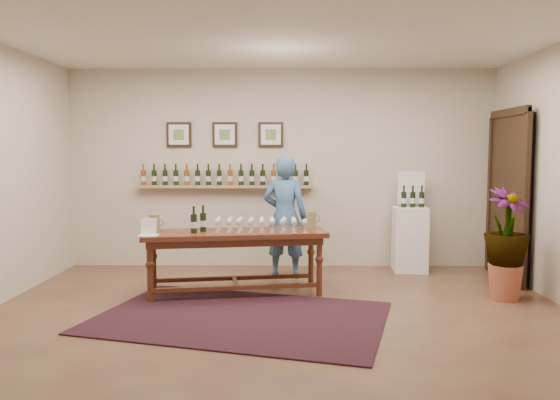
{
  "coord_description": "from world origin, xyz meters",
  "views": [
    {
      "loc": [
        0.07,
        -5.26,
        1.63
      ],
      "look_at": [
        0.0,
        0.8,
        1.1
      ],
      "focal_mm": 35.0,
      "sensor_mm": 36.0,
      "label": 1
    }
  ],
  "objects_px": {
    "tasting_table": "(235,241)",
    "display_pedestal": "(410,239)",
    "person": "(285,217)",
    "potted_plant": "(506,244)"
  },
  "relations": [
    {
      "from": "tasting_table",
      "to": "display_pedestal",
      "type": "bearing_deg",
      "value": 19.81
    },
    {
      "from": "tasting_table",
      "to": "person",
      "type": "bearing_deg",
      "value": 47.92
    },
    {
      "from": "tasting_table",
      "to": "potted_plant",
      "type": "xyz_separation_m",
      "value": [
        3.01,
        -0.21,
        0.01
      ]
    },
    {
      "from": "tasting_table",
      "to": "potted_plant",
      "type": "bearing_deg",
      "value": -13.15
    },
    {
      "from": "display_pedestal",
      "to": "person",
      "type": "height_order",
      "value": "person"
    },
    {
      "from": "potted_plant",
      "to": "person",
      "type": "distance_m",
      "value": 2.68
    },
    {
      "from": "potted_plant",
      "to": "person",
      "type": "relative_size",
      "value": 0.67
    },
    {
      "from": "display_pedestal",
      "to": "potted_plant",
      "type": "distance_m",
      "value": 1.65
    },
    {
      "from": "display_pedestal",
      "to": "person",
      "type": "relative_size",
      "value": 0.55
    },
    {
      "from": "tasting_table",
      "to": "person",
      "type": "distance_m",
      "value": 1.06
    }
  ]
}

